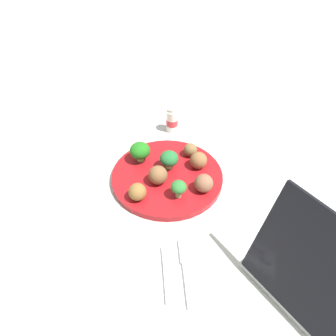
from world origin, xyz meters
name	(u,v)px	position (x,y,z in m)	size (l,w,h in m)	color
ground_plane	(168,178)	(0.00, 0.00, 0.00)	(4.00, 4.00, 0.00)	#B2B2AD
plate	(168,176)	(0.00, 0.00, 0.01)	(0.28, 0.28, 0.02)	maroon
broccoli_floret_back_right	(170,159)	(0.02, -0.01, 0.05)	(0.05, 0.05, 0.05)	#97C266
broccoli_floret_far_rim	(180,187)	(-0.08, -0.03, 0.04)	(0.04, 0.04, 0.04)	#90BC74
broccoli_floret_front_left	(141,151)	(0.05, 0.07, 0.05)	(0.05, 0.05, 0.05)	#8FC767
meatball_back_right	(138,192)	(-0.08, 0.07, 0.04)	(0.04, 0.04, 0.04)	brown
meatball_front_right	(191,150)	(0.07, -0.06, 0.03)	(0.04, 0.04, 0.04)	brown
meatball_mid_right	(199,160)	(0.03, -0.08, 0.04)	(0.04, 0.04, 0.04)	brown
meatball_front_left	(159,175)	(-0.03, 0.02, 0.04)	(0.05, 0.05, 0.05)	brown
meatball_near_rim	(205,183)	(-0.06, -0.09, 0.04)	(0.04, 0.04, 0.04)	brown
napkin	(178,274)	(-0.27, -0.02, 0.00)	(0.17, 0.12, 0.01)	white
fork	(169,270)	(-0.26, 0.00, 0.01)	(0.12, 0.03, 0.01)	silver
knife	(187,268)	(-0.26, -0.04, 0.01)	(0.15, 0.03, 0.01)	silver
yogurt_bottle	(173,121)	(0.21, -0.02, 0.03)	(0.03, 0.03, 0.08)	white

